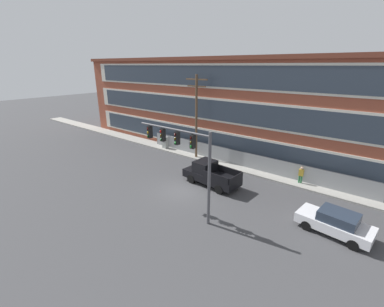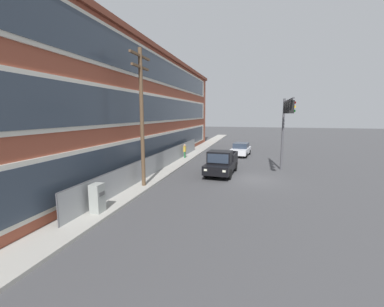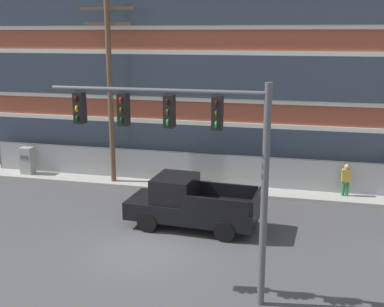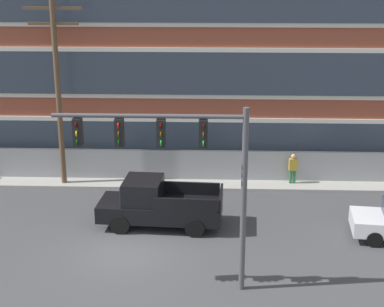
# 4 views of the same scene
# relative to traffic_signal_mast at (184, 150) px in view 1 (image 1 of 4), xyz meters

# --- Properties ---
(ground_plane) EXTENTS (160.00, 160.00, 0.00)m
(ground_plane) POSITION_rel_traffic_signal_mast_xyz_m (-2.30, 2.48, -4.78)
(ground_plane) COLOR #424244
(sidewalk_building_side) EXTENTS (80.00, 2.06, 0.16)m
(sidewalk_building_side) POSITION_rel_traffic_signal_mast_xyz_m (-2.30, 10.15, -4.70)
(sidewalk_building_side) COLOR #9E9B93
(sidewalk_building_side) RESTS_ON ground
(brick_mill_building) EXTENTS (50.63, 11.45, 11.03)m
(brick_mill_building) POSITION_rel_traffic_signal_mast_xyz_m (-2.80, 16.61, 0.74)
(brick_mill_building) COLOR brown
(brick_mill_building) RESTS_ON ground
(chain_link_fence) EXTENTS (24.76, 0.06, 1.72)m
(chain_link_fence) POSITION_rel_traffic_signal_mast_xyz_m (-1.15, 10.41, -3.90)
(chain_link_fence) COLOR gray
(chain_link_fence) RESTS_ON ground
(traffic_signal_mast) EXTENTS (6.24, 0.43, 6.37)m
(traffic_signal_mast) POSITION_rel_traffic_signal_mast_xyz_m (0.00, 0.00, 0.00)
(traffic_signal_mast) COLOR #4C4C51
(traffic_signal_mast) RESTS_ON ground
(pickup_truck_black) EXTENTS (5.34, 2.36, 2.07)m
(pickup_truck_black) POSITION_rel_traffic_signal_mast_xyz_m (-1.25, 5.05, -3.81)
(pickup_truck_black) COLOR black
(pickup_truck_black) RESTS_ON ground
(sedan_white) EXTENTS (4.51, 2.33, 1.56)m
(sedan_white) POSITION_rel_traffic_signal_mast_xyz_m (8.95, 4.08, -3.98)
(sedan_white) COLOR silver
(sedan_white) RESTS_ON ground
(utility_pole_near_corner) EXTENTS (2.77, 0.26, 9.23)m
(utility_pole_near_corner) POSITION_rel_traffic_signal_mast_xyz_m (-6.43, 9.69, 0.36)
(utility_pole_near_corner) COLOR brown
(utility_pole_near_corner) RESTS_ON ground
(electrical_cabinet) EXTENTS (0.66, 0.55, 1.61)m
(electrical_cabinet) POSITION_rel_traffic_signal_mast_xyz_m (-11.48, 9.85, -3.97)
(electrical_cabinet) COLOR #939993
(electrical_cabinet) RESTS_ON ground
(pedestrian_near_cabinet) EXTENTS (0.41, 0.26, 1.69)m
(pedestrian_near_cabinet) POSITION_rel_traffic_signal_mast_xyz_m (5.07, 10.03, -3.80)
(pedestrian_near_cabinet) COLOR #236B38
(pedestrian_near_cabinet) RESTS_ON ground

